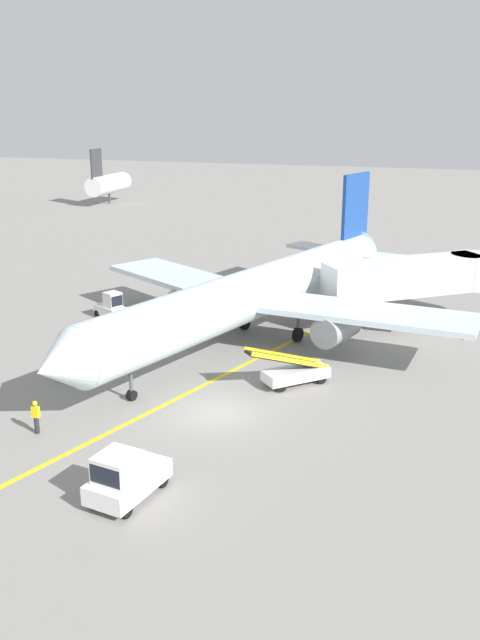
# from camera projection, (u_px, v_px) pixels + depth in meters

# --- Properties ---
(ground_plane) EXTENTS (300.00, 300.00, 0.00)m
(ground_plane) POSITION_uv_depth(u_px,v_px,m) (218.00, 413.00, 35.44)
(ground_plane) COLOR gray
(taxi_line_yellow) EXTENTS (24.97, 76.19, 0.01)m
(taxi_line_yellow) POSITION_uv_depth(u_px,v_px,m) (224.00, 375.00, 40.39)
(taxi_line_yellow) COLOR yellow
(taxi_line_yellow) RESTS_ON ground
(airliner) EXTENTS (27.67, 34.46, 10.10)m
(airliner) POSITION_uv_depth(u_px,v_px,m) (259.00, 292.00, 45.24)
(airliner) COLOR silver
(airliner) RESTS_ON ground
(jet_bridge) EXTENTS (11.64, 9.79, 4.85)m
(jet_bridge) POSITION_uv_depth(u_px,v_px,m) (421.00, 276.00, 48.87)
(jet_bridge) COLOR silver
(jet_bridge) RESTS_ON ground
(pushback_tug) EXTENTS (2.46, 3.86, 2.20)m
(pushback_tug) POSITION_uv_depth(u_px,v_px,m) (125.00, 477.00, 27.40)
(pushback_tug) COLOR silver
(pushback_tug) RESTS_ON ground
(baggage_tug_near_wing) EXTENTS (2.73, 2.24, 2.10)m
(baggage_tug_near_wing) POSITION_uv_depth(u_px,v_px,m) (111.00, 307.00, 50.68)
(baggage_tug_near_wing) COLOR silver
(baggage_tug_near_wing) RESTS_ON ground
(belt_loader_forward_hold) EXTENTS (4.44, 4.40, 2.59)m
(belt_loader_forward_hold) POSITION_uv_depth(u_px,v_px,m) (294.00, 371.00, 38.86)
(belt_loader_forward_hold) COLOR silver
(belt_loader_forward_hold) RESTS_ON ground
(baggage_cart_loaded) EXTENTS (2.32, 3.82, 0.94)m
(baggage_cart_loaded) POSITION_uv_depth(u_px,v_px,m) (79.00, 366.00, 40.45)
(baggage_cart_loaded) COLOR #A5A5A8
(baggage_cart_loaded) RESTS_ON ground
(ground_crew_marshaller) EXTENTS (0.36, 0.24, 1.70)m
(ground_crew_marshaller) POSITION_uv_depth(u_px,v_px,m) (36.00, 416.00, 32.97)
(ground_crew_marshaller) COLOR #26262D
(ground_crew_marshaller) RESTS_ON ground
(safety_cone_nose_left) EXTENTS (0.36, 0.36, 0.44)m
(safety_cone_nose_left) POSITION_uv_depth(u_px,v_px,m) (98.00, 346.00, 44.50)
(safety_cone_nose_left) COLOR orange
(safety_cone_nose_left) RESTS_ON ground
(safety_cone_nose_right) EXTENTS (0.36, 0.36, 0.44)m
(safety_cone_nose_right) POSITION_uv_depth(u_px,v_px,m) (464.00, 337.00, 46.35)
(safety_cone_nose_right) COLOR orange
(safety_cone_nose_right) RESTS_ON ground
(distant_aircraft_far_left) EXTENTS (3.00, 10.10, 8.80)m
(distant_aircraft_far_left) POSITION_uv_depth(u_px,v_px,m) (108.00, 183.00, 109.36)
(distant_aircraft_far_left) COLOR silver
(distant_aircraft_far_left) RESTS_ON ground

